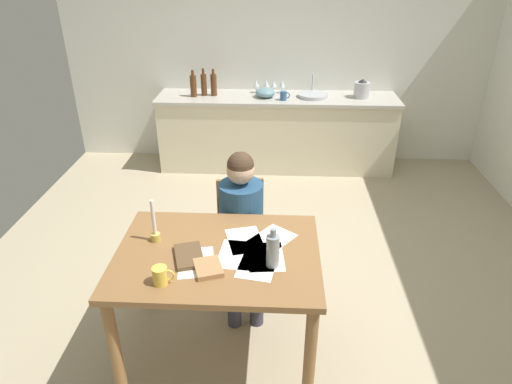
{
  "coord_description": "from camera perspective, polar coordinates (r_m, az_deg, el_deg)",
  "views": [
    {
      "loc": [
        0.01,
        -3.04,
        2.4
      ],
      "look_at": [
        -0.14,
        -0.11,
        0.85
      ],
      "focal_mm": 31.7,
      "sensor_mm": 36.0,
      "label": 1
    }
  ],
  "objects": [
    {
      "name": "paper_receipt",
      "position": [
        2.72,
        1.25,
        -8.16
      ],
      "size": [
        0.24,
        0.32,
        0.0
      ],
      "primitive_type": "cube",
      "rotation": [
        0.0,
        0.0,
        0.1
      ],
      "color": "white",
      "rests_on": "dining_table"
    },
    {
      "name": "ground_plane",
      "position": [
        3.88,
        2.12,
        -10.71
      ],
      "size": [
        5.2,
        5.2,
        0.04
      ],
      "primitive_type": "cube",
      "color": "tan"
    },
    {
      "name": "stovetop_kettle",
      "position": [
        5.55,
        13.2,
        12.5
      ],
      "size": [
        0.18,
        0.18,
        0.22
      ],
      "color": "#B7BABF",
      "rests_on": "kitchen_counter"
    },
    {
      "name": "wine_glass_back_left",
      "position": [
        5.61,
        1.31,
        13.47
      ],
      "size": [
        0.07,
        0.07,
        0.15
      ],
      "color": "silver",
      "rests_on": "kitchen_counter"
    },
    {
      "name": "paper_flyer",
      "position": [
        2.66,
        0.21,
        -9.11
      ],
      "size": [
        0.26,
        0.33,
        0.0
      ],
      "primitive_type": "cube",
      "rotation": [
        0.0,
        0.0,
        -0.17
      ],
      "color": "white",
      "rests_on": "dining_table"
    },
    {
      "name": "dining_table",
      "position": [
        2.84,
        -4.8,
        -9.56
      ],
      "size": [
        1.24,
        0.93,
        0.8
      ],
      "color": "olive",
      "rests_on": "ground"
    },
    {
      "name": "paper_notice",
      "position": [
        2.74,
        -2.48,
        -7.88
      ],
      "size": [
        0.23,
        0.31,
        0.0
      ],
      "primitive_type": "cube",
      "rotation": [
        0.0,
        0.0,
        -0.09
      ],
      "color": "white",
      "rests_on": "dining_table"
    },
    {
      "name": "paper_letter",
      "position": [
        2.7,
        -7.57,
        -8.77
      ],
      "size": [
        0.26,
        0.33,
        0.0
      ],
      "primitive_type": "cube",
      "rotation": [
        0.0,
        0.0,
        0.18
      ],
      "color": "white",
      "rests_on": "dining_table"
    },
    {
      "name": "bottle_vinegar",
      "position": [
        5.53,
        -6.6,
        13.37
      ],
      "size": [
        0.07,
        0.07,
        0.32
      ],
      "color": "#593319",
      "rests_on": "kitchen_counter"
    },
    {
      "name": "wine_bottle_on_table",
      "position": [
        2.59,
        2.23,
        -7.37
      ],
      "size": [
        0.08,
        0.08,
        0.25
      ],
      "color": "#8C999E",
      "rests_on": "dining_table"
    },
    {
      "name": "candlestick",
      "position": [
        2.89,
        -12.65,
        -4.64
      ],
      "size": [
        0.06,
        0.06,
        0.29
      ],
      "color": "gold",
      "rests_on": "dining_table"
    },
    {
      "name": "book_magazine",
      "position": [
        2.63,
        -6.05,
        -9.48
      ],
      "size": [
        0.2,
        0.22,
        0.03
      ],
      "primitive_type": "cube",
      "rotation": [
        0.0,
        0.0,
        0.33
      ],
      "color": "#B27E50",
      "rests_on": "dining_table"
    },
    {
      "name": "coffee_mug",
      "position": [
        2.55,
        -11.93,
        -10.27
      ],
      "size": [
        0.12,
        0.08,
        0.1
      ],
      "color": "#F2CC4C",
      "rests_on": "dining_table"
    },
    {
      "name": "paper_bill",
      "position": [
        2.88,
        1.92,
        -5.96
      ],
      "size": [
        0.35,
        0.36,
        0.0
      ],
      "primitive_type": "cube",
      "rotation": [
        0.0,
        0.0,
        -0.66
      ],
      "color": "white",
      "rests_on": "dining_table"
    },
    {
      "name": "kitchen_counter",
      "position": [
        5.63,
        2.58,
        7.56
      ],
      "size": [
        2.86,
        0.64,
        0.9
      ],
      "color": "beige",
      "rests_on": "ground"
    },
    {
      "name": "wine_glass_near_sink",
      "position": [
        5.6,
        3.32,
        13.43
      ],
      "size": [
        0.07,
        0.07,
        0.15
      ],
      "color": "silver",
      "rests_on": "kitchen_counter"
    },
    {
      "name": "person_seated",
      "position": [
        3.28,
        -1.79,
        -3.77
      ],
      "size": [
        0.38,
        0.62,
        1.19
      ],
      "color": "navy",
      "rests_on": "ground"
    },
    {
      "name": "paper_envelope",
      "position": [
        2.87,
        -1.4,
        -6.08
      ],
      "size": [
        0.28,
        0.34,
        0.0
      ],
      "primitive_type": "cube",
      "rotation": [
        0.0,
        0.0,
        0.27
      ],
      "color": "white",
      "rests_on": "dining_table"
    },
    {
      "name": "bottle_oil",
      "position": [
        5.5,
        -7.91,
        13.17
      ],
      "size": [
        0.07,
        0.07,
        0.31
      ],
      "color": "#593319",
      "rests_on": "kitchen_counter"
    },
    {
      "name": "wine_glass_back_right",
      "position": [
        5.61,
        0.03,
        13.49
      ],
      "size": [
        0.07,
        0.07,
        0.15
      ],
      "color": "silver",
      "rests_on": "kitchen_counter"
    },
    {
      "name": "teacup_on_counter",
      "position": [
        5.33,
        3.52,
        12.03
      ],
      "size": [
        0.11,
        0.07,
        0.1
      ],
      "color": "#33598C",
      "rests_on": "kitchen_counter"
    },
    {
      "name": "sink_unit",
      "position": [
        5.5,
        7.2,
        12.06
      ],
      "size": [
        0.36,
        0.36,
        0.24
      ],
      "color": "#B2B7BC",
      "rests_on": "kitchen_counter"
    },
    {
      "name": "book_cookery",
      "position": [
        2.73,
        -8.45,
        -7.98
      ],
      "size": [
        0.22,
        0.28,
        0.03
      ],
      "primitive_type": "cube",
      "rotation": [
        0.0,
        0.0,
        0.3
      ],
      "color": "brown",
      "rests_on": "dining_table"
    },
    {
      "name": "bottle_wine_red",
      "position": [
        5.51,
        -5.36,
        13.36
      ],
      "size": [
        0.07,
        0.07,
        0.31
      ],
      "color": "#593319",
      "rests_on": "kitchen_counter"
    },
    {
      "name": "wine_glass_by_kettle",
      "position": [
        5.6,
        2.24,
        13.45
      ],
      "size": [
        0.07,
        0.07,
        0.15
      ],
      "color": "silver",
      "rests_on": "kitchen_counter"
    },
    {
      "name": "mixing_bowl",
      "position": [
        5.44,
        1.18,
        12.43
      ],
      "size": [
        0.24,
        0.24,
        0.11
      ],
      "primitive_type": "ellipsoid",
      "color": "#668C99",
      "rests_on": "kitchen_counter"
    },
    {
      "name": "wall_back",
      "position": [
        5.74,
        2.81,
        16.78
      ],
      "size": [
        5.2,
        0.12,
        2.6
      ],
      "primitive_type": "cube",
      "color": "silver",
      "rests_on": "ground"
    },
    {
      "name": "chair_at_table",
      "position": [
        3.5,
        -1.84,
        -4.96
      ],
      "size": [
        0.45,
        0.45,
        0.89
      ],
      "color": "olive",
      "rests_on": "ground"
    }
  ]
}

